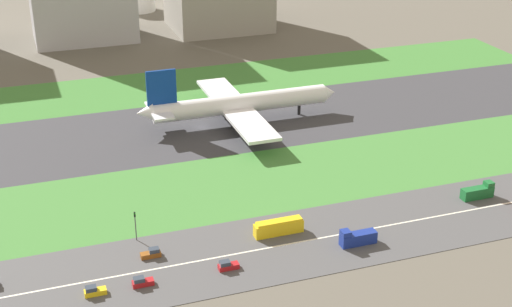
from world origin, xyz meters
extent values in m
plane|color=#5B564C|center=(0.00, 0.00, 0.00)|extent=(800.00, 800.00, 0.00)
cube|color=#38383D|center=(0.00, 0.00, 0.05)|extent=(280.00, 46.00, 0.10)
cube|color=#3D7A33|center=(0.00, 41.00, 0.05)|extent=(280.00, 36.00, 0.10)
cube|color=#427F38|center=(0.00, -41.00, 0.05)|extent=(280.00, 36.00, 0.10)
cube|color=#4C4C4F|center=(0.00, -73.00, 0.05)|extent=(280.00, 28.00, 0.10)
cube|color=silver|center=(0.00, -73.00, 0.11)|extent=(266.00, 0.50, 0.01)
cylinder|color=white|center=(13.09, 0.00, 6.30)|extent=(56.00, 6.00, 6.00)
cone|color=white|center=(43.09, 0.00, 6.30)|extent=(4.00, 5.70, 5.70)
cone|color=white|center=(-17.41, 0.00, 7.10)|extent=(5.00, 5.40, 5.40)
cube|color=navy|center=(-11.91, 0.00, 14.30)|extent=(9.00, 0.80, 11.00)
cube|color=white|center=(-12.91, 0.00, 7.30)|extent=(6.00, 16.00, 0.60)
cube|color=white|center=(11.09, 15.00, 5.10)|extent=(10.00, 26.00, 1.00)
cylinder|color=gray|center=(12.09, 9.00, 2.90)|extent=(5.00, 3.20, 3.20)
cube|color=white|center=(11.09, -15.00, 5.10)|extent=(10.00, 26.00, 1.00)
cylinder|color=gray|center=(12.09, -9.00, 2.90)|extent=(5.00, 3.20, 3.20)
cylinder|color=black|center=(32.69, 0.00, 1.70)|extent=(1.00, 1.00, 3.20)
cylinder|color=black|center=(9.09, 3.50, 1.70)|extent=(1.00, 1.00, 3.20)
cylinder|color=black|center=(9.09, -3.50, 1.70)|extent=(1.00, 1.00, 3.20)
cube|color=brown|center=(-30.07, -68.00, 0.65)|extent=(4.40, 1.80, 1.10)
cube|color=#333D4C|center=(-29.27, -68.00, 1.65)|extent=(2.20, 1.66, 0.90)
cube|color=#B2191E|center=(-33.71, -78.00, 0.65)|extent=(4.40, 1.80, 1.10)
cube|color=#333D4C|center=(-34.51, -78.00, 1.65)|extent=(2.20, 1.66, 0.90)
cube|color=#B2191E|center=(-15.40, -78.00, 0.65)|extent=(4.40, 1.80, 1.10)
cube|color=#333D4C|center=(-16.20, -78.00, 1.65)|extent=(2.20, 1.66, 0.90)
cube|color=yellow|center=(-43.36, -78.00, 0.65)|extent=(4.40, 1.80, 1.10)
cube|color=#333D4C|center=(-44.16, -78.00, 1.65)|extent=(2.20, 1.66, 0.90)
cube|color=yellow|center=(-0.26, -68.00, 1.60)|extent=(11.60, 2.50, 3.00)
cube|color=yellow|center=(-0.16, -68.00, 3.35)|extent=(10.80, 2.30, 0.50)
cube|color=navy|center=(15.03, -78.00, 1.50)|extent=(8.40, 2.50, 2.80)
cube|color=navy|center=(11.83, -78.00, 3.50)|extent=(2.00, 2.30, 1.20)
cube|color=#19662D|center=(53.21, -68.00, 1.50)|extent=(8.40, 2.50, 2.80)
cube|color=#19662D|center=(56.41, -68.00, 3.50)|extent=(2.00, 2.30, 1.20)
cylinder|color=#4C4C51|center=(-31.66, -60.00, 3.10)|extent=(0.24, 0.24, 6.00)
cube|color=black|center=(-31.66, -60.00, 6.70)|extent=(0.36, 0.36, 1.20)
sphere|color=#19D826|center=(-31.66, -60.20, 7.00)|extent=(0.24, 0.24, 0.24)
camera|label=1|loc=(-52.82, -203.06, 86.58)|focal=51.13mm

